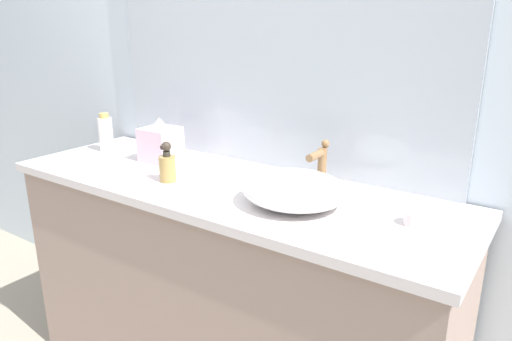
# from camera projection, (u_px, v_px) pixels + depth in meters

# --- Properties ---
(bathroom_wall_rear) EXTENTS (6.00, 0.06, 2.60)m
(bathroom_wall_rear) POSITION_uv_depth(u_px,v_px,m) (279.00, 52.00, 1.76)
(bathroom_wall_rear) COLOR silver
(bathroom_wall_rear) RESTS_ON ground
(vanity_counter) EXTENTS (1.68, 0.55, 0.87)m
(vanity_counter) POSITION_uv_depth(u_px,v_px,m) (226.00, 292.00, 1.78)
(vanity_counter) COLOR gray
(vanity_counter) RESTS_ON ground
(wall_mirror_panel) EXTENTS (1.47, 0.01, 1.23)m
(wall_mirror_panel) POSITION_uv_depth(u_px,v_px,m) (269.00, 0.00, 1.68)
(wall_mirror_panel) COLOR #B2BCC6
(wall_mirror_panel) RESTS_ON vanity_counter
(sink_basin) EXTENTS (0.33, 0.31, 0.10)m
(sink_basin) POSITION_uv_depth(u_px,v_px,m) (294.00, 189.00, 1.45)
(sink_basin) COLOR white
(sink_basin) RESTS_ON vanity_counter
(faucet) EXTENTS (0.03, 0.13, 0.17)m
(faucet) POSITION_uv_depth(u_px,v_px,m) (321.00, 162.00, 1.57)
(faucet) COLOR olive
(faucet) RESTS_ON vanity_counter
(soap_dispenser) EXTENTS (0.06, 0.06, 0.14)m
(soap_dispenser) POSITION_uv_depth(u_px,v_px,m) (167.00, 166.00, 1.66)
(soap_dispenser) COLOR #A58548
(soap_dispenser) RESTS_ON vanity_counter
(lotion_bottle) EXTENTS (0.06, 0.06, 0.17)m
(lotion_bottle) POSITION_uv_depth(u_px,v_px,m) (106.00, 133.00, 2.04)
(lotion_bottle) COLOR white
(lotion_bottle) RESTS_ON vanity_counter
(tissue_box) EXTENTS (0.14, 0.14, 0.17)m
(tissue_box) POSITION_uv_depth(u_px,v_px,m) (160.00, 142.00, 1.90)
(tissue_box) COLOR silver
(tissue_box) RESTS_ON vanity_counter
(candle_jar) EXTENTS (0.06, 0.06, 0.04)m
(candle_jar) POSITION_uv_depth(u_px,v_px,m) (415.00, 218.00, 1.31)
(candle_jar) COLOR silver
(candle_jar) RESTS_ON vanity_counter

